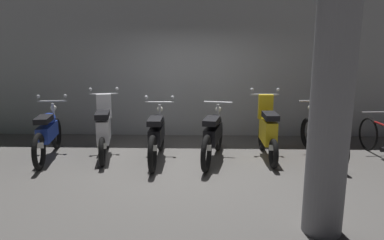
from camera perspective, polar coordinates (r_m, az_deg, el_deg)
name	(u,v)px	position (r m, az deg, el deg)	size (l,w,h in m)	color
ground_plane	(184,166)	(6.54, -1.25, -7.25)	(80.00, 80.00, 0.00)	#565451
back_wall	(189,68)	(8.51, -0.50, 8.25)	(16.00, 0.30, 3.18)	#9EA0A3
motorbike_slot_0	(48,133)	(7.40, -21.78, -1.86)	(0.59, 1.94, 1.15)	black
motorbike_slot_1	(104,129)	(7.17, -13.72, -1.46)	(0.58, 1.67, 1.29)	black
motorbike_slot_2	(157,134)	(6.76, -5.56, -2.29)	(0.59, 1.95, 1.15)	black
motorbike_slot_3	(213,135)	(6.75, 3.37, -2.31)	(0.62, 1.93, 1.03)	black
motorbike_slot_4	(268,131)	(7.02, 11.83, -1.65)	(0.59, 1.68, 1.29)	black
motorbike_slot_5	(323,131)	(7.30, 19.90, -1.62)	(0.56, 1.95, 1.08)	black
bicycle	(384,140)	(7.76, 27.97, -2.79)	(0.50, 1.72, 0.89)	black
support_pillar	(332,97)	(4.23, 21.19, 3.34)	(0.46, 0.46, 3.18)	gray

